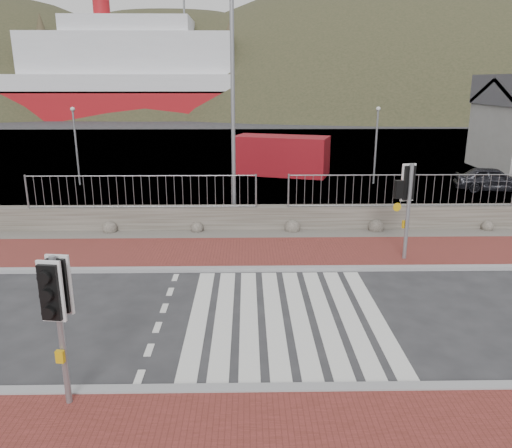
{
  "coord_description": "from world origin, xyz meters",
  "views": [
    {
      "loc": [
        -0.93,
        -10.85,
        5.44
      ],
      "look_at": [
        -0.67,
        3.0,
        1.45
      ],
      "focal_mm": 35.0,
      "sensor_mm": 36.0,
      "label": 1
    }
  ],
  "objects_px": {
    "ferry": "(90,81)",
    "car_a": "(492,179)",
    "streetlight": "(237,94)",
    "traffic_signal_far": "(409,191)",
    "shipping_container": "(281,155)",
    "traffic_signal_near": "(57,301)"
  },
  "relations": [
    {
      "from": "ferry",
      "to": "shipping_container",
      "type": "height_order",
      "value": "ferry"
    },
    {
      "from": "traffic_signal_near",
      "to": "streetlight",
      "type": "distance_m",
      "value": 12.16
    },
    {
      "from": "ferry",
      "to": "traffic_signal_far",
      "type": "relative_size",
      "value": 16.31
    },
    {
      "from": "ferry",
      "to": "traffic_signal_near",
      "type": "relative_size",
      "value": 18.11
    },
    {
      "from": "traffic_signal_far",
      "to": "car_a",
      "type": "distance_m",
      "value": 12.75
    },
    {
      "from": "shipping_container",
      "to": "car_a",
      "type": "bearing_deg",
      "value": -6.98
    },
    {
      "from": "streetlight",
      "to": "shipping_container",
      "type": "xyz_separation_m",
      "value": [
        2.41,
        10.67,
        -3.83
      ]
    },
    {
      "from": "traffic_signal_far",
      "to": "shipping_container",
      "type": "height_order",
      "value": "traffic_signal_far"
    },
    {
      "from": "traffic_signal_far",
      "to": "car_a",
      "type": "height_order",
      "value": "traffic_signal_far"
    },
    {
      "from": "ferry",
      "to": "traffic_signal_near",
      "type": "bearing_deg",
      "value": -73.85
    },
    {
      "from": "traffic_signal_far",
      "to": "streetlight",
      "type": "xyz_separation_m",
      "value": [
        -5.24,
        4.33,
        2.75
      ]
    },
    {
      "from": "ferry",
      "to": "car_a",
      "type": "bearing_deg",
      "value": -56.16
    },
    {
      "from": "traffic_signal_near",
      "to": "streetlight",
      "type": "bearing_deg",
      "value": 84.22
    },
    {
      "from": "traffic_signal_far",
      "to": "shipping_container",
      "type": "relative_size",
      "value": 0.56
    },
    {
      "from": "ferry",
      "to": "traffic_signal_far",
      "type": "bearing_deg",
      "value": -65.96
    },
    {
      "from": "traffic_signal_far",
      "to": "shipping_container",
      "type": "bearing_deg",
      "value": -91.76
    },
    {
      "from": "streetlight",
      "to": "car_a",
      "type": "xyz_separation_m",
      "value": [
        12.84,
        5.78,
        -4.36
      ]
    },
    {
      "from": "traffic_signal_near",
      "to": "car_a",
      "type": "xyz_separation_m",
      "value": [
        15.58,
        17.25,
        -1.38
      ]
    },
    {
      "from": "traffic_signal_far",
      "to": "streetlight",
      "type": "height_order",
      "value": "streetlight"
    },
    {
      "from": "streetlight",
      "to": "car_a",
      "type": "relative_size",
      "value": 2.45
    },
    {
      "from": "streetlight",
      "to": "car_a",
      "type": "distance_m",
      "value": 14.74
    },
    {
      "from": "traffic_signal_near",
      "to": "shipping_container",
      "type": "relative_size",
      "value": 0.5
    }
  ]
}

